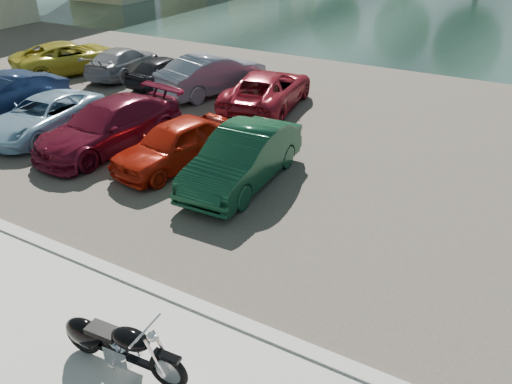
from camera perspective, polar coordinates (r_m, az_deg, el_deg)
ground at (r=8.95m, az=-18.27°, el=-18.84°), size 200.00×200.00×0.00m
kerb at (r=9.88m, az=-9.98°, el=-11.55°), size 60.00×0.30×0.14m
parking_lot at (r=16.73m, az=9.43°, el=6.21°), size 60.00×18.00×0.04m
river at (r=44.36m, az=23.72°, el=18.59°), size 120.00×40.00×0.00m
motorcycle at (r=8.49m, az=-16.11°, el=-16.22°), size 2.33×0.75×1.05m
car_1 at (r=19.98m, az=-26.82°, el=9.60°), size 2.04×4.60×1.47m
car_2 at (r=17.96m, az=-23.07°, el=8.02°), size 2.39×4.54×1.22m
car_3 at (r=16.10m, az=-16.42°, el=7.31°), size 2.59×5.18×1.44m
car_4 at (r=14.48m, az=-9.25°, el=5.47°), size 2.28×4.16×1.34m
car_5 at (r=13.30m, az=-1.53°, el=3.97°), size 1.72×4.53×1.48m
car_6 at (r=25.02m, az=-20.49°, el=14.25°), size 3.91×5.49×1.39m
car_7 at (r=23.83m, az=-14.91°, el=14.21°), size 2.39×4.48×1.24m
car_8 at (r=22.05m, az=-10.38°, el=13.54°), size 1.76×3.76×1.24m
car_9 at (r=20.70m, az=-4.95°, el=13.31°), size 2.89×4.96×1.54m
car_10 at (r=18.92m, az=1.32°, el=11.64°), size 3.06×5.32×1.40m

